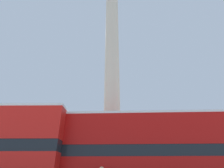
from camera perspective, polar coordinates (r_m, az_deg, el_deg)
The scene contains 3 objects.
monument_column at distance 17.05m, azimuth 0.00°, elevation -7.67°, with size 6.31×6.31×26.95m.
bus_b at distance 10.27m, azimuth 3.95°, elevation -21.26°, with size 11.32×3.36×4.32m.
street_lamp at distance 15.05m, azimuth 14.74°, elevation -20.17°, with size 0.44×0.44×5.03m.
Camera 1 is at (-0.10, -16.12, 1.43)m, focal length 28.00 mm.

